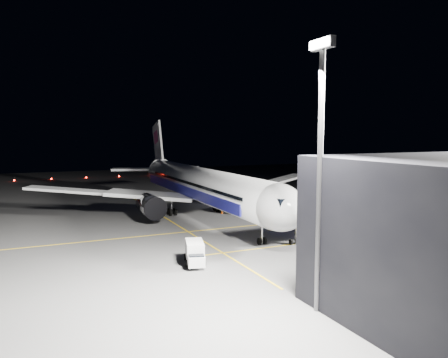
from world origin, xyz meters
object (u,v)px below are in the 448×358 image
service_truck (195,253)px  safety_cone_a (217,210)px  safety_cone_b (239,209)px  jet_bridge (383,201)px  baggage_tug (237,199)px  safety_cone_c (222,212)px  airliner (199,185)px  floodlight_mast_south (320,152)px

service_truck → safety_cone_a: size_ratio=7.36×
safety_cone_a → safety_cone_b: size_ratio=1.08×
jet_bridge → safety_cone_a: size_ratio=51.24×
baggage_tug → safety_cone_c: (8.95, -7.23, -0.49)m
service_truck → safety_cone_c: size_ratio=7.36×
safety_cone_b → airliner: bearing=-84.9°
jet_bridge → safety_cone_c: 27.06m
safety_cone_a → safety_cone_c: bearing=0.0°
baggage_tug → safety_cone_a: size_ratio=3.86×
baggage_tug → safety_cone_c: size_ratio=3.86×
safety_cone_a → safety_cone_b: bearing=71.4°
jet_bridge → floodlight_mast_south: bearing=-53.2°
jet_bridge → service_truck: size_ratio=6.96×
safety_cone_a → jet_bridge: bearing=29.3°
safety_cone_b → safety_cone_c: 3.89m
airliner → service_truck: airliner is taller
floodlight_mast_south → service_truck: (-15.23, -4.43, -11.10)m
safety_cone_a → airliner: bearing=-63.9°
baggage_tug → safety_cone_a: baggage_tug is taller
service_truck → safety_cone_b: (-26.54, 18.19, -0.96)m
baggage_tug → airliner: bearing=-48.1°
floodlight_mast_south → safety_cone_a: 45.80m
service_truck → baggage_tug: 40.70m
floodlight_mast_south → baggage_tug: floodlight_mast_south is taller
floodlight_mast_south → service_truck: size_ratio=4.19×
baggage_tug → safety_cone_b: baggage_tug is taller
safety_cone_b → service_truck: bearing=-34.4°
floodlight_mast_south → service_truck: 19.36m
service_truck → safety_cone_c: bearing=165.9°
airliner → safety_cone_b: size_ratio=99.18×
service_truck → baggage_tug: service_truck is taller
jet_bridge → safety_cone_b: bearing=-156.6°
airliner → jet_bridge: bearing=38.0°
service_truck → safety_cone_c: 29.32m
service_truck → safety_cone_a: service_truck is taller
jet_bridge → floodlight_mast_south: (18.00, -24.07, 7.79)m
safety_cone_c → jet_bridge: bearing=31.7°
jet_bridge → baggage_tug: 32.62m
jet_bridge → safety_cone_b: (-23.77, -10.31, -4.27)m
jet_bridge → floodlight_mast_south: floodlight_mast_south is taller
baggage_tug → safety_cone_c: 11.52m
floodlight_mast_south → safety_cone_a: bearing=166.9°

